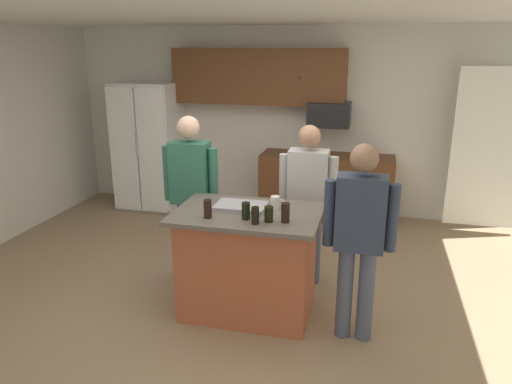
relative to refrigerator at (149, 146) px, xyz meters
name	(u,v)px	position (x,y,z in m)	size (l,w,h in m)	color
floor	(234,297)	(2.00, -2.38, -0.92)	(7.04, 7.04, 0.00)	#937A5B
ceiling	(230,11)	(2.00, -2.38, 1.68)	(7.04, 7.04, 0.00)	white
back_wall	(289,121)	(2.00, 0.42, 0.38)	(6.40, 0.10, 2.60)	silver
french_door_window_panel	(489,149)	(4.60, 0.02, 0.18)	(0.90, 0.06, 2.00)	white
cabinet_run_upper	(258,76)	(1.60, 0.22, 1.01)	(2.40, 0.38, 0.75)	brown
cabinet_run_lower	(326,187)	(2.60, 0.10, -0.47)	(1.80, 0.63, 0.90)	brown
refrigerator	(149,146)	(0.00, 0.00, 0.00)	(0.88, 0.76, 1.83)	white
microwave_over_range	(329,115)	(2.60, 0.12, 0.53)	(0.56, 0.40, 0.32)	black
kitchen_island	(248,262)	(2.19, -2.57, -0.43)	(1.26, 0.85, 0.96)	#AD5638
person_guest_right	(359,231)	(3.14, -2.75, 0.03)	(0.57, 0.22, 1.64)	#4C5166
person_host_foreground	(308,195)	(2.61, -1.87, 0.01)	(0.57, 0.22, 1.62)	#4C5166
person_guest_left	(191,187)	(1.46, -2.05, 0.06)	(0.57, 0.22, 1.69)	#232D4C
glass_pilsner	(255,215)	(2.32, -2.84, 0.12)	(0.06, 0.06, 0.14)	black
tumbler_amber	(285,213)	(2.55, -2.74, 0.13)	(0.07, 0.07, 0.16)	black
mug_ceramic_white	(275,202)	(2.40, -2.42, 0.10)	(0.12, 0.08, 0.11)	white
glass_dark_ale	(269,214)	(2.42, -2.76, 0.11)	(0.07, 0.07, 0.13)	black
glass_short_whisky	(246,211)	(2.23, -2.76, 0.12)	(0.07, 0.07, 0.14)	black
glass_stout_tall	(208,209)	(1.91, -2.80, 0.12)	(0.07, 0.07, 0.16)	black
serving_tray	(241,206)	(2.11, -2.51, 0.07)	(0.44, 0.30, 0.04)	#B7B7BC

